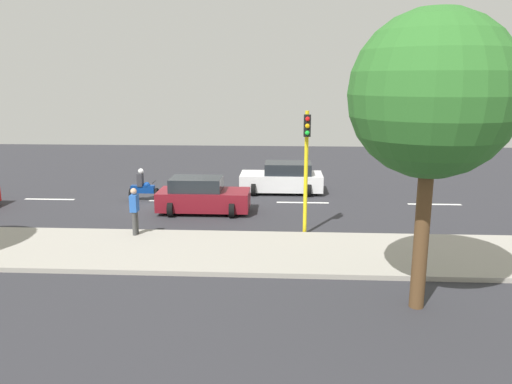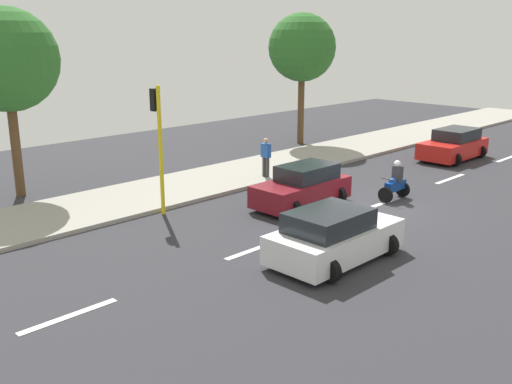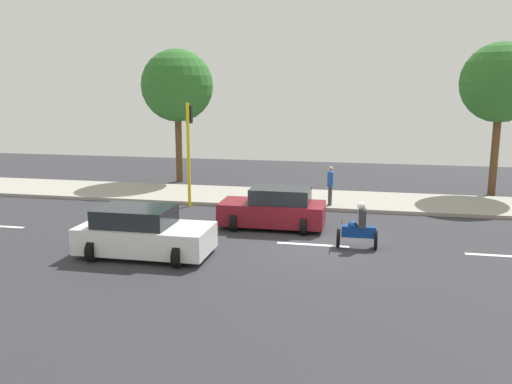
{
  "view_description": "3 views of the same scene",
  "coord_description": "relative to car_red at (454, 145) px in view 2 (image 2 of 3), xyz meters",
  "views": [
    {
      "loc": [
        22.27,
        5.05,
        5.55
      ],
      "look_at": [
        1.5,
        3.92,
        0.82
      ],
      "focal_mm": 34.7,
      "sensor_mm": 36.0,
      "label": 1
    },
    {
      "loc": [
        -11.5,
        17.47,
        6.26
      ],
      "look_at": [
        2.14,
        3.87,
        0.92
      ],
      "focal_mm": 40.98,
      "sensor_mm": 36.0,
      "label": 2
    },
    {
      "loc": [
        -17.15,
        -1.6,
        5.19
      ],
      "look_at": [
        2.3,
        2.41,
        1.26
      ],
      "focal_mm": 37.54,
      "sensor_mm": 36.0,
      "label": 3
    }
  ],
  "objects": [
    {
      "name": "motorcycle",
      "position": [
        -1.92,
        8.42,
        -0.07
      ],
      "size": [
        0.6,
        1.3,
        1.53
      ],
      "color": "black",
      "rests_on": "ground"
    },
    {
      "name": "ground_plane",
      "position": [
        -1.89,
        9.89,
        -0.76
      ],
      "size": [
        40.0,
        60.0,
        0.1
      ],
      "primitive_type": "cube",
      "color": "#2D2D33"
    },
    {
      "name": "street_tree_center",
      "position": [
        8.72,
        18.33,
        4.49
      ],
      "size": [
        3.86,
        3.86,
        7.16
      ],
      "color": "brown",
      "rests_on": "ground"
    },
    {
      "name": "car_white",
      "position": [
        -4.04,
        14.96,
        0.0
      ],
      "size": [
        2.36,
        4.09,
        1.52
      ],
      "color": "white",
      "rests_on": "ground"
    },
    {
      "name": "pedestrian_near_signal",
      "position": [
        3.69,
        9.72,
        0.35
      ],
      "size": [
        0.4,
        0.24,
        1.69
      ],
      "color": "#3F3F3F",
      "rests_on": "sidewalk"
    },
    {
      "name": "sidewalk",
      "position": [
        5.11,
        9.89,
        -0.64
      ],
      "size": [
        4.0,
        60.0,
        0.15
      ],
      "primitive_type": "cube",
      "color": "#9E998E",
      "rests_on": "ground"
    },
    {
      "name": "lane_stripe_far_north",
      "position": [
        -1.89,
        -2.11,
        -0.7
      ],
      "size": [
        0.2,
        2.4,
        0.01
      ],
      "primitive_type": "cube",
      "color": "white",
      "rests_on": "ground"
    },
    {
      "name": "lane_stripe_far_south",
      "position": [
        -1.89,
        21.89,
        -0.7
      ],
      "size": [
        0.2,
        2.4,
        0.01
      ],
      "primitive_type": "cube",
      "color": "white",
      "rests_on": "ground"
    },
    {
      "name": "lane_stripe_south",
      "position": [
        -1.89,
        15.89,
        -0.7
      ],
      "size": [
        0.2,
        2.4,
        0.01
      ],
      "primitive_type": "cube",
      "color": "white",
      "rests_on": "ground"
    },
    {
      "name": "car_maroon",
      "position": [
        0.05,
        11.54,
        -0.0
      ],
      "size": [
        2.13,
        3.86,
        1.52
      ],
      "color": "maroon",
      "rests_on": "ground"
    },
    {
      "name": "street_tree_north",
      "position": [
        8.2,
        2.23,
        4.62
      ],
      "size": [
        3.73,
        3.73,
        7.23
      ],
      "color": "brown",
      "rests_on": "ground"
    },
    {
      "name": "lane_stripe_mid",
      "position": [
        -1.89,
        9.89,
        -0.7
      ],
      "size": [
        0.2,
        2.4,
        0.01
      ],
      "primitive_type": "cube",
      "color": "white",
      "rests_on": "ground"
    },
    {
      "name": "traffic_light_corner",
      "position": [
        2.95,
        15.78,
        2.22
      ],
      "size": [
        0.49,
        0.24,
        4.5
      ],
      "color": "yellow",
      "rests_on": "ground"
    },
    {
      "name": "lane_stripe_north",
      "position": [
        -1.89,
        3.89,
        -0.7
      ],
      "size": [
        0.2,
        2.4,
        0.01
      ],
      "primitive_type": "cube",
      "color": "white",
      "rests_on": "ground"
    },
    {
      "name": "car_red",
      "position": [
        0.0,
        0.0,
        0.0
      ],
      "size": [
        2.28,
        4.06,
        1.52
      ],
      "color": "red",
      "rests_on": "ground"
    }
  ]
}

